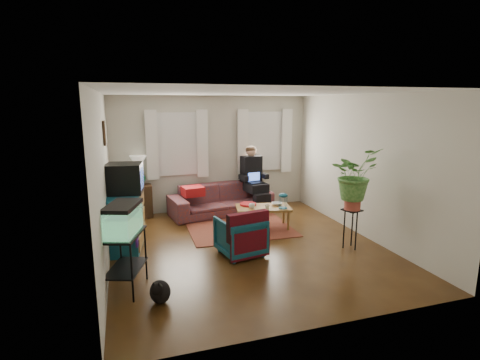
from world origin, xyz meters
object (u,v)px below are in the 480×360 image
object	(u,v)px
dresser	(125,221)
coffee_table	(263,217)
sofa	(221,194)
aquarium_stand	(126,262)
plant_stand	(351,229)
side_table	(141,200)
armchair	(240,234)

from	to	relation	value
dresser	coffee_table	bearing A→B (deg)	15.02
sofa	dresser	world-z (taller)	dresser
sofa	dresser	size ratio (longest dim) A/B	2.15
aquarium_stand	plant_stand	size ratio (longest dim) A/B	1.14
dresser	plant_stand	size ratio (longest dim) A/B	1.53
aquarium_stand	coffee_table	xyz separation A→B (m)	(2.62, 1.82, -0.17)
sofa	plant_stand	bearing A→B (deg)	-67.29
sofa	aquarium_stand	distance (m)	3.66
side_table	armchair	xyz separation A→B (m)	(1.44, -2.67, -0.00)
side_table	armchair	world-z (taller)	side_table
sofa	armchair	xyz separation A→B (m)	(-0.28, -2.32, -0.09)
armchair	plant_stand	size ratio (longest dim) A/B	1.02
aquarium_stand	sofa	bearing A→B (deg)	74.62
dresser	coffee_table	xyz separation A→B (m)	(2.61, 0.26, -0.25)
coffee_table	plant_stand	distance (m)	1.78
aquarium_stand	plant_stand	bearing A→B (deg)	25.11
aquarium_stand	armchair	distance (m)	1.93
dresser	aquarium_stand	size ratio (longest dim) A/B	1.34
dresser	armchair	world-z (taller)	dresser
side_table	plant_stand	xyz separation A→B (m)	(3.32, -2.98, -0.01)
sofa	armchair	bearing A→B (deg)	-105.28
plant_stand	aquarium_stand	bearing A→B (deg)	-173.99
sofa	plant_stand	size ratio (longest dim) A/B	3.30
side_table	plant_stand	distance (m)	4.46
plant_stand	armchair	bearing A→B (deg)	170.61
dresser	coffee_table	world-z (taller)	dresser
aquarium_stand	coffee_table	bearing A→B (deg)	53.83
dresser	plant_stand	world-z (taller)	dresser
sofa	side_table	size ratio (longest dim) A/B	3.20
dresser	plant_stand	distance (m)	3.84
coffee_table	plant_stand	size ratio (longest dim) A/B	1.54
aquarium_stand	armchair	xyz separation A→B (m)	(1.79, 0.70, -0.04)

